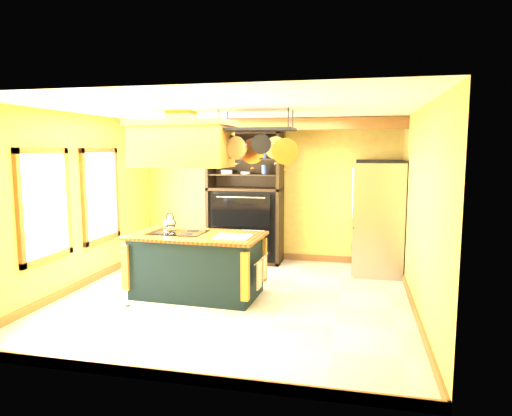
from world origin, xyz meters
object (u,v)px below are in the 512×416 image
at_px(pot_rack, 257,139).
at_px(hutch, 246,212).
at_px(refrigerator, 378,220).
at_px(kitchen_island, 197,264).
at_px(range_hood, 182,143).

relative_size(pot_rack, hutch, 0.46).
bearing_deg(pot_rack, hutch, 107.98).
bearing_deg(refrigerator, kitchen_island, -144.40).
distance_m(kitchen_island, hutch, 2.28).
height_order(range_hood, refrigerator, range_hood).
xyz_separation_m(kitchen_island, pot_rack, (0.92, -0.00, 1.83)).
height_order(refrigerator, hutch, hutch).
xyz_separation_m(range_hood, refrigerator, (2.84, 1.89, -1.31)).
bearing_deg(kitchen_island, refrigerator, 38.30).
xyz_separation_m(range_hood, hutch, (0.39, 2.22, -1.30)).
bearing_deg(range_hood, hutch, 79.96).
distance_m(kitchen_island, range_hood, 1.79).
distance_m(pot_rack, hutch, 2.70).
relative_size(kitchen_island, hutch, 0.79).
bearing_deg(refrigerator, hutch, 172.36).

